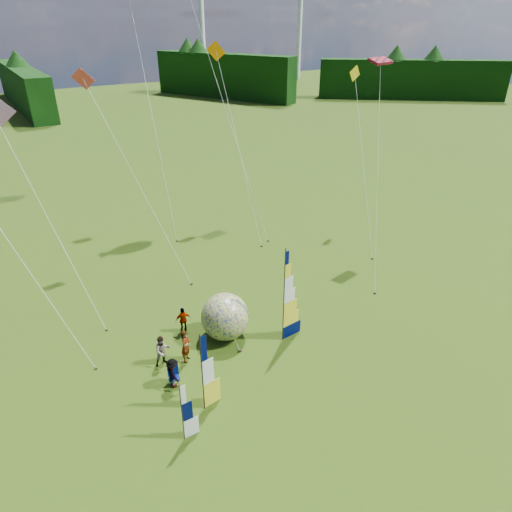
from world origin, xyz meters
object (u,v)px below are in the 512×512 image
side_banner_far (182,414)px  camp_chair (174,376)px  spectator_a (186,346)px  bol_inflatable (225,317)px  spectator_b (162,351)px  spectator_d (183,320)px  kite_whale (222,88)px  feather_banner_main (284,298)px  side_banner_left (202,374)px  spectator_c (173,373)px

side_banner_far → camp_chair: side_banner_far is taller
spectator_a → camp_chair: bearing=-179.0°
bol_inflatable → spectator_b: bol_inflatable is taller
bol_inflatable → spectator_d: bol_inflatable is taller
side_banner_far → spectator_d: bearing=66.4°
spectator_a → kite_whale: (10.56, 14.84, 9.95)m
feather_banner_main → side_banner_left: feather_banner_main is taller
spectator_a → spectator_b: (-1.11, 0.39, -0.08)m
bol_inflatable → spectator_d: bearing=136.5°
spectator_d → kite_whale: 18.74m
spectator_d → spectator_a: bearing=79.1°
bol_inflatable → spectator_c: bearing=-152.6°
side_banner_far → camp_chair: 3.47m
side_banner_far → spectator_b: size_ratio=1.72×
spectator_d → bol_inflatable: bearing=146.8°
spectator_b → side_banner_far: bearing=-102.6°
side_banner_left → spectator_d: (1.59, 5.75, -1.24)m
feather_banner_main → bol_inflatable: feather_banner_main is taller
feather_banner_main → spectator_d: bearing=134.4°
feather_banner_main → bol_inflatable: 3.46m
feather_banner_main → side_banner_far: feather_banner_main is taller
camp_chair → spectator_a: bearing=62.0°
kite_whale → camp_chair: bearing=-129.7°
feather_banner_main → spectator_a: size_ratio=2.93×
side_banner_far → spectator_b: (1.05, 4.86, -0.61)m
side_banner_left → spectator_d: 6.09m
spectator_a → camp_chair: 1.82m
side_banner_left → camp_chair: 2.67m
side_banner_far → spectator_a: side_banner_far is taller
spectator_a → spectator_d: bearing=24.2°
spectator_c → spectator_d: (2.20, 3.72, -0.03)m
spectator_c → camp_chair: size_ratio=1.59×
camp_chair → spectator_c: bearing=-102.7°
spectator_a → spectator_b: spectator_a is taller
spectator_a → spectator_c: (-1.29, -1.37, -0.13)m
spectator_d → feather_banner_main: bearing=149.9°
feather_banner_main → spectator_c: bearing=175.7°
spectator_c → kite_whale: 22.46m
side_banner_left → camp_chair: (-0.55, 2.14, -1.50)m
spectator_c → feather_banner_main: bearing=-92.5°
spectator_b → feather_banner_main: bearing=-15.1°
spectator_b → camp_chair: 1.69m
bol_inflatable → side_banner_far: bearing=-133.1°
spectator_a → kite_whale: bearing=9.9°
side_banner_left → spectator_d: size_ratio=2.61×
feather_banner_main → bol_inflatable: bearing=136.8°
feather_banner_main → spectator_a: bearing=161.0°
feather_banner_main → side_banner_far: 8.09m
spectator_b → side_banner_left: bearing=-84.0°
spectator_a → side_banner_left: bearing=-146.0°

